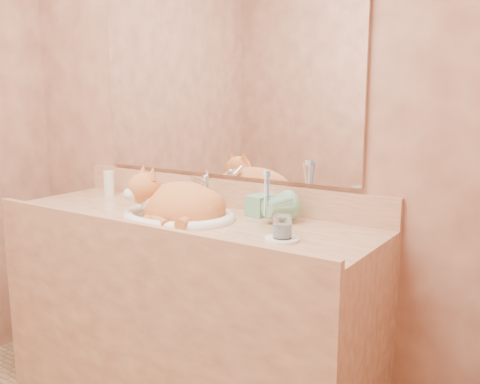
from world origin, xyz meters
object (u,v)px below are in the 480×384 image
Objects in this scene: cat at (176,202)px; toothbrush_cup at (266,210)px; sink_basin at (178,200)px; soap_dispenser at (252,194)px; vanity_counter at (184,317)px; water_glass at (282,227)px.

cat reaches higher than toothbrush_cup.
sink_basin is 0.29m from soap_dispenser.
vanity_counter is 0.70m from water_glass.
water_glass reaches higher than vanity_counter.
soap_dispenser is at bearing 146.11° from toothbrush_cup.
soap_dispenser reaches higher than toothbrush_cup.
toothbrush_cup is at bearing 28.62° from cat.
vanity_counter is at bearing 93.16° from sink_basin.
cat is at bearing -114.20° from vanity_counter.
sink_basin is 0.01m from cat.
water_glass is (0.51, -0.06, -0.03)m from sink_basin.
cat reaches higher than sink_basin.
vanity_counter is at bearing 79.35° from cat.
soap_dispenser is 0.14m from toothbrush_cup.
cat is 5.12× the size of water_glass.
soap_dispenser is (0.24, 0.15, 0.52)m from vanity_counter.
sink_basin is at bearing -95.96° from vanity_counter.
vanity_counter is 8.60× the size of soap_dispenser.
soap_dispenser reaches higher than vanity_counter.
sink_basin is 0.51m from water_glass.
sink_basin is 3.83× the size of toothbrush_cup.
toothbrush_cup reaches higher than vanity_counter.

